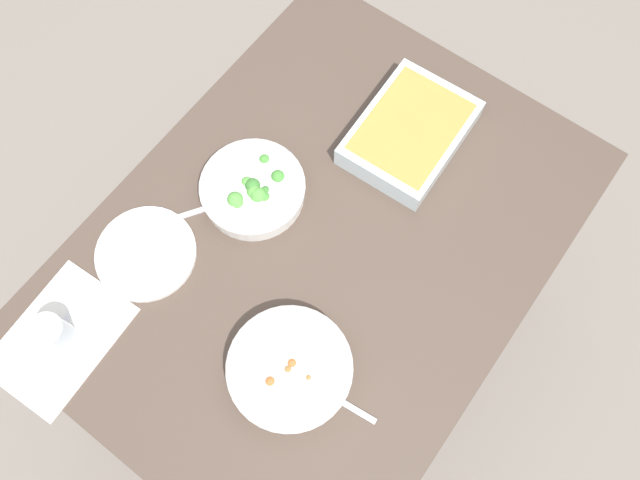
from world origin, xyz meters
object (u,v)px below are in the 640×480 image
Objects in this scene: baking_dish at (410,132)px; spoon_by_stew at (326,393)px; broccoli_bowl at (254,188)px; side_plate at (146,253)px; drink_cup at (53,335)px; spoon_by_broccoli at (211,206)px; spoon_spare at (67,318)px; stew_bowl at (290,369)px.

spoon_by_stew is at bearing 18.11° from baking_dish.
broccoli_bowl is 0.28m from side_plate.
broccoli_bowl is 0.47m from spoon_by_stew.
drink_cup is at bearing -64.80° from spoon_by_stew.
side_plate is 0.18m from spoon_by_broccoli.
broccoli_bowl is at bearing 158.79° from side_plate.
spoon_spare is at bearing -69.19° from spoon_by_stew.
stew_bowl reaches higher than spoon_spare.
stew_bowl is at bearing 10.24° from baking_dish.
baking_dish is (-0.32, 0.20, 0.00)m from broccoli_bowl.
spoon_by_stew is at bearing 115.20° from drink_cup.
drink_cup is 0.51× the size of spoon_spare.
drink_cup reaches higher than stew_bowl.
spoon_by_broccoli is (-0.18, -0.45, 0.00)m from spoon_by_stew.
spoon_spare is at bearing -23.17° from baking_dish.
stew_bowl is at bearing -83.73° from spoon_by_stew.
baking_dish is at bearing 148.08° from broccoli_bowl.
drink_cup is at bearing -4.22° from side_plate.
baking_dish is 0.65m from side_plate.
broccoli_bowl is 1.07× the size of side_plate.
side_plate is (-0.01, -0.41, -0.03)m from stew_bowl.
drink_cup is 0.54× the size of spoon_by_broccoli.
broccoli_bowl reaches higher than spoon_by_stew.
drink_cup is at bearing -21.13° from baking_dish.
baking_dish reaches higher than side_plate.
spoon_by_stew is (-0.01, 0.08, -0.03)m from stew_bowl.
baking_dish is at bearing 147.63° from spoon_by_broccoli.
spoon_by_broccoli is (0.41, -0.26, -0.03)m from baking_dish.
side_plate is 0.49m from spoon_by_stew.
spoon_spare is (0.20, -0.53, 0.00)m from spoon_by_stew.
baking_dish is at bearing 156.83° from spoon_spare.
spoon_by_stew is 1.13× the size of spoon_by_broccoli.
side_plate is at bearing 170.23° from spoon_spare.
spoon_by_stew is at bearing 56.28° from broccoli_bowl.
stew_bowl is at bearing 118.44° from drink_cup.
spoon_by_stew is 0.56m from spoon_spare.
spoon_spare is at bearing -156.38° from drink_cup.
spoon_by_broccoli is (0.09, -0.06, -0.03)m from broccoli_bowl.
stew_bowl is 1.62× the size of spoon_by_broccoli.
spoon_by_stew and spoon_spare have the same top height.
baking_dish reaches higher than spoon_by_broccoli.
baking_dish is 0.62m from spoon_by_stew.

